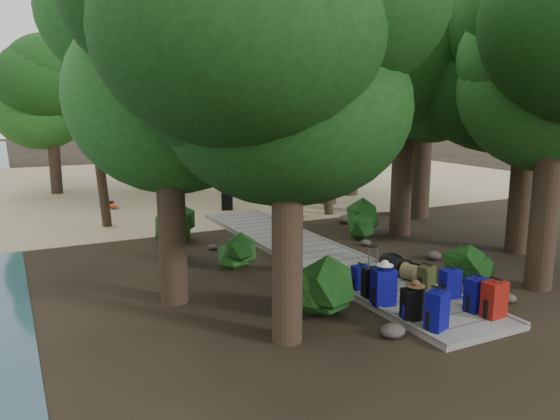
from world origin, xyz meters
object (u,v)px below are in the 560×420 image
duffel_right_black (397,264)px  backpack_right_c (450,282)px  backpack_left_b (412,302)px  duffel_right_khaki (415,273)px  kayak (109,203)px  backpack_right_d (427,276)px  sun_lounger (266,190)px  backpack_left_a (437,308)px  backpack_right_b (476,293)px  suitcase_on_boardwalk (372,282)px  backpack_right_a (494,297)px  lone_suitcase_on_sand (227,202)px  backpack_left_d (361,276)px  backpack_left_c (384,285)px

duffel_right_black → backpack_right_c: bearing=-84.2°
backpack_left_b → duffel_right_black: (1.56, 2.35, -0.12)m
duffel_right_black → duffel_right_khaki: bearing=-83.8°
duffel_right_khaki → kayak: size_ratio=0.19×
backpack_right_d → duffel_right_khaki: (0.07, 0.46, -0.08)m
backpack_right_c → sun_lounger: size_ratio=0.38×
backpack_left_a → duffel_right_black: bearing=41.6°
backpack_left_a → duffel_right_black: 3.24m
backpack_right_b → duffel_right_black: 2.57m
backpack_right_d → suitcase_on_boardwalk: suitcase_on_boardwalk is taller
backpack_left_a → backpack_right_d: bearing=31.1°
backpack_right_a → suitcase_on_boardwalk: 2.34m
lone_suitcase_on_sand → backpack_right_a: bearing=-73.2°
backpack_left_d → sun_lounger: (3.47, 12.10, -0.10)m
backpack_left_d → backpack_right_d: 1.42m
backpack_left_b → sun_lounger: bearing=85.3°
backpack_left_a → duffel_right_black: backpack_left_a is taller
duffel_right_khaki → backpack_left_b: bearing=-148.4°
backpack_left_b → backpack_right_d: size_ratio=1.23×
backpack_left_d → duffel_right_khaki: size_ratio=0.97×
backpack_right_d → lone_suitcase_on_sand: lone_suitcase_on_sand is taller
backpack_left_c → suitcase_on_boardwalk: bearing=91.5°
backpack_left_c → backpack_right_b: bearing=-27.8°
backpack_left_d → lone_suitcase_on_sand: (0.84, 10.03, -0.05)m
backpack_left_d → suitcase_on_boardwalk: bearing=-97.7°
backpack_right_c → backpack_right_d: bearing=95.8°
backpack_left_a → sun_lounger: (3.54, 14.50, -0.21)m
backpack_right_b → sun_lounger: 14.34m
duffel_right_khaki → sun_lounger: bearing=63.7°
kayak → sun_lounger: size_ratio=1.78×
backpack_right_c → duffel_right_black: (0.09, 1.80, -0.12)m
backpack_left_d → sun_lounger: backpack_left_d is taller
backpack_left_b → duffel_right_khaki: 2.30m
duffel_right_khaki → duffel_right_black: size_ratio=0.87×
backpack_left_c → backpack_right_c: size_ratio=1.23×
backpack_right_b → backpack_right_c: backpack_right_b is taller
sun_lounger → backpack_left_b: bearing=-127.7°
backpack_left_d → backpack_right_c: 1.84m
backpack_left_d → kayak: 13.00m
duffel_right_khaki → backpack_right_d: bearing=-115.4°
backpack_right_c → lone_suitcase_on_sand: size_ratio=1.01×
backpack_left_c → backpack_right_b: 1.74m
backpack_left_a → backpack_left_c: backpack_left_c is taller
backpack_right_c → duffel_right_black: size_ratio=1.00×
backpack_left_a → duffel_right_khaki: backpack_left_a is taller
backpack_right_c → duffel_right_khaki: bearing=91.8°
backpack_left_a → suitcase_on_boardwalk: size_ratio=1.24×
duffel_right_khaki → backpack_left_a: bearing=-138.9°
backpack_left_c → backpack_right_d: 1.53m
kayak → suitcase_on_boardwalk: bearing=-90.2°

